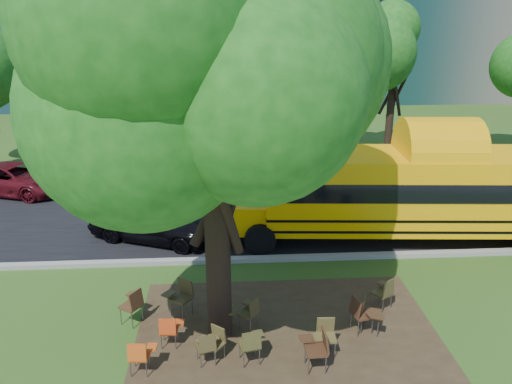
{
  "coord_description": "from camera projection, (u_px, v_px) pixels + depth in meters",
  "views": [
    {
      "loc": [
        -0.36,
        -10.51,
        7.03
      ],
      "look_at": [
        0.59,
        4.28,
        1.77
      ],
      "focal_mm": 35.0,
      "sensor_mm": 36.0,
      "label": 1
    }
  ],
  "objects": [
    {
      "name": "chair_11",
      "position": [
        251.0,
        310.0,
        11.69
      ],
      "size": [
        0.56,
        0.7,
        0.82
      ],
      "rotation": [
        0.0,
        0.0,
        0.93
      ],
      "color": "#443C1D",
      "rests_on": "ground"
    },
    {
      "name": "chair_8",
      "position": [
        133.0,
        303.0,
        11.89
      ],
      "size": [
        0.61,
        0.78,
        0.92
      ],
      "rotation": [
        0.0,
        0.0,
        1.0
      ],
      "color": "#4C2F1B",
      "rests_on": "ground"
    },
    {
      "name": "chair_6",
      "position": [
        318.0,
        345.0,
        10.33
      ],
      "size": [
        0.57,
        0.61,
        0.93
      ],
      "rotation": [
        0.0,
        0.0,
        1.61
      ],
      "color": "#432717",
      "rests_on": "ground"
    },
    {
      "name": "chair_4",
      "position": [
        251.0,
        343.0,
        10.48
      ],
      "size": [
        0.59,
        0.62,
        0.88
      ],
      "rotation": [
        0.0,
        0.0,
        0.22
      ],
      "color": "#44401D",
      "rests_on": "ground"
    },
    {
      "name": "kerb_near",
      "position": [
        239.0,
        260.0,
        15.06
      ],
      "size": [
        80.0,
        0.25,
        0.14
      ],
      "primitive_type": "cube",
      "color": "gray",
      "rests_on": "ground"
    },
    {
      "name": "black_car",
      "position": [
        153.0,
        219.0,
        16.35
      ],
      "size": [
        4.55,
        3.15,
        1.44
      ],
      "primitive_type": "imported",
      "rotation": [
        0.0,
        0.0,
        1.19
      ],
      "color": "black",
      "rests_on": "ground"
    },
    {
      "name": "chair_5",
      "position": [
        325.0,
        333.0,
        10.83
      ],
      "size": [
        0.56,
        0.49,
        0.84
      ],
      "rotation": [
        0.0,
        0.0,
        3.11
      ],
      "color": "brown",
      "rests_on": "ground"
    },
    {
      "name": "bg_car_red",
      "position": [
        16.0,
        179.0,
        20.67
      ],
      "size": [
        4.96,
        3.37,
        1.26
      ],
      "primitive_type": "imported",
      "rotation": [
        0.0,
        0.0,
        1.26
      ],
      "color": "#530E16",
      "rests_on": "ground"
    },
    {
      "name": "dirt_patch",
      "position": [
        286.0,
        328.0,
        11.85
      ],
      "size": [
        7.0,
        4.5,
        0.03
      ],
      "primitive_type": "cube",
      "color": "#382819",
      "rests_on": "ground"
    },
    {
      "name": "chair_12",
      "position": [
        369.0,
        310.0,
        11.54
      ],
      "size": [
        0.61,
        0.77,
        0.95
      ],
      "rotation": [
        0.0,
        0.0,
        4.32
      ],
      "color": "#3D2816",
      "rests_on": "ground"
    },
    {
      "name": "ground",
      "position": [
        243.0,
        318.0,
        12.26
      ],
      "size": [
        160.0,
        160.0,
        0.0
      ],
      "primitive_type": "plane",
      "color": "#325219",
      "rests_on": "ground"
    },
    {
      "name": "bg_tree_2",
      "position": [
        133.0,
        74.0,
        25.6
      ],
      "size": [
        4.8,
        4.8,
        6.62
      ],
      "color": "black",
      "rests_on": "ground"
    },
    {
      "name": "chair_0",
      "position": [
        140.0,
        354.0,
        10.17
      ],
      "size": [
        0.57,
        0.49,
        0.83
      ],
      "rotation": [
        0.0,
        0.0,
        -0.08
      ],
      "color": "#C54E15",
      "rests_on": "ground"
    },
    {
      "name": "chair_10",
      "position": [
        220.0,
        307.0,
        11.65
      ],
      "size": [
        0.57,
        0.69,
        0.97
      ],
      "rotation": [
        0.0,
        0.0,
        -1.71
      ],
      "color": "#48441F",
      "rests_on": "ground"
    },
    {
      "name": "chair_7",
      "position": [
        361.0,
        312.0,
        11.51
      ],
      "size": [
        0.66,
        0.63,
        0.93
      ],
      "rotation": [
        0.0,
        0.0,
        -1.35
      ],
      "color": "#472819",
      "rests_on": "ground"
    },
    {
      "name": "kerb_far",
      "position": [
        233.0,
        178.0,
        22.68
      ],
      "size": [
        80.0,
        0.25,
        0.14
      ],
      "primitive_type": "cube",
      "color": "gray",
      "rests_on": "ground"
    },
    {
      "name": "bg_tree_3",
      "position": [
        395.0,
        59.0,
        24.23
      ],
      "size": [
        5.6,
        5.6,
        7.84
      ],
      "color": "black",
      "rests_on": "ground"
    },
    {
      "name": "chair_1",
      "position": [
        170.0,
        328.0,
        11.04
      ],
      "size": [
        0.54,
        0.47,
        0.8
      ],
      "rotation": [
        0.0,
        0.0,
        -0.06
      ],
      "color": "#CA4215",
      "rests_on": "ground"
    },
    {
      "name": "chair_9",
      "position": [
        181.0,
        294.0,
        12.24
      ],
      "size": [
        0.8,
        0.63,
        0.94
      ],
      "rotation": [
        0.0,
        0.0,
        2.53
      ],
      "color": "#463B1E",
      "rests_on": "ground"
    },
    {
      "name": "main_tree",
      "position": [
        214.0,
        116.0,
        9.94
      ],
      "size": [
        7.2,
        7.2,
        8.76
      ],
      "color": "black",
      "rests_on": "ground"
    },
    {
      "name": "chair_3",
      "position": [
        215.0,
        340.0,
        10.66
      ],
      "size": [
        0.67,
        0.53,
        0.78
      ],
      "rotation": [
        0.0,
        0.0,
        2.47
      ],
      "color": "brown",
      "rests_on": "ground"
    },
    {
      "name": "chair_13",
      "position": [
        385.0,
        291.0,
        12.47
      ],
      "size": [
        0.58,
        0.73,
        0.86
      ],
      "rotation": [
        0.0,
        0.0,
        0.64
      ],
      "color": "#473E1F",
      "rests_on": "ground"
    },
    {
      "name": "asphalt_road",
      "position": [
        236.0,
        212.0,
        18.84
      ],
      "size": [
        80.0,
        8.0,
        0.04
      ],
      "primitive_type": "cube",
      "color": "black",
      "rests_on": "ground"
    },
    {
      "name": "chair_2",
      "position": [
        207.0,
        345.0,
        10.49
      ],
      "size": [
        0.54,
        0.58,
        0.79
      ],
      "rotation": [
        0.0,
        0.0,
        0.29
      ],
      "color": "#483D1F",
      "rests_on": "ground"
    },
    {
      "name": "school_bus",
      "position": [
        429.0,
        191.0,
        16.09
      ],
      "size": [
        12.15,
        3.49,
        2.93
      ],
      "rotation": [
        0.0,
        0.0,
        -0.07
      ],
      "color": "#FFB108",
      "rests_on": "ground"
    }
  ]
}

